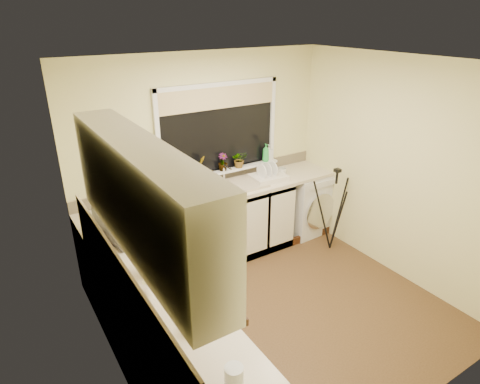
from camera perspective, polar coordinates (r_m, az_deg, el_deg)
The scene contains 34 objects.
floor at distance 4.45m, azimuth 5.03°, elevation -15.91°, with size 3.20×3.20×0.00m, color brown.
ceiling at distance 3.46m, azimuth 6.53°, elevation 17.26°, with size 3.20×3.20×0.00m, color white.
wall_back at distance 4.97m, azimuth -4.97°, elevation 4.74°, with size 3.20×3.20×0.00m, color beige.
wall_front at distance 2.93m, azimuth 24.31°, elevation -11.89°, with size 3.20×3.20×0.00m, color beige.
wall_left at distance 3.17m, azimuth -18.09°, elevation -7.98°, with size 3.00×3.00×0.00m, color beige.
wall_right at distance 4.88m, azimuth 20.74°, elevation 2.90°, with size 3.00×3.00×0.00m, color beige.
base_cabinet_back at distance 4.91m, azimuth -6.37°, elevation -5.72°, with size 2.55×0.60×0.86m, color silver.
base_cabinet_left at distance 3.48m, azimuth -9.89°, elevation -20.25°, with size 0.54×2.40×0.86m, color silver.
worktop_back at distance 4.85m, azimuth -3.17°, elevation -0.09°, with size 3.20×0.60×0.04m, color beige.
worktop_left at distance 3.19m, azimuth -10.46°, elevation -14.40°, with size 0.60×2.40×0.04m, color beige.
upper_cabinet at distance 2.56m, azimuth -13.54°, elevation -0.69°, with size 0.28×1.90×0.70m, color silver.
splashback_left at distance 2.98m, azimuth -16.03°, elevation -12.22°, with size 0.02×2.40×0.45m, color beige.
splashback_back at distance 5.05m, azimuth -4.81°, elevation 1.96°, with size 3.20×0.02×0.14m, color beige.
window_glass at distance 4.95m, azimuth -2.95°, elevation 8.66°, with size 1.50×0.02×1.00m, color black.
window_blind at distance 4.85m, azimuth -2.89°, elevation 12.89°, with size 1.50×0.02×0.25m, color tan.
windowsill at distance 5.06m, azimuth -2.52°, elevation 2.89°, with size 1.60×0.14×0.03m, color white.
sink at distance 4.92m, azimuth -1.15°, elevation 0.77°, with size 0.82×0.46×0.03m, color tan.
faucet at distance 5.03m, azimuth -2.23°, elevation 2.56°, with size 0.03×0.03×0.24m, color silver.
washing_machine at distance 5.75m, azimuth 8.95°, elevation -1.32°, with size 0.60×0.58×0.85m, color silver.
laptop at distance 4.56m, azimuth -8.61°, elevation -0.66°, with size 0.46×0.43×0.27m.
kettle at distance 3.40m, azimuth -11.94°, elevation -9.22°, with size 0.17×0.17×0.22m, color white.
dish_rack at distance 5.16m, azimuth 3.95°, elevation 2.03°, with size 0.43×0.32×0.06m, color beige.
tripod at distance 5.30m, azimuth 12.81°, elevation -2.44°, with size 0.54×0.54×1.10m, color black, non-canonical shape.
glass_jug at distance 2.48m, azimuth -0.83°, elevation -24.37°, with size 0.11×0.11×0.16m, color silver.
steel_jar at distance 3.21m, azimuth -12.66°, elevation -12.79°, with size 0.07×0.07×0.10m, color white.
microwave at distance 3.95m, azimuth -15.87°, elevation -4.23°, with size 0.50×0.34×0.28m, color silver.
plant_a at distance 4.77m, azimuth -7.77°, elevation 3.16°, with size 0.13×0.09×0.25m, color #999999.
plant_b at distance 4.86m, azimuth -5.55°, elevation 3.63°, with size 0.13×0.11×0.24m, color #999999.
plant_c at distance 5.01m, azimuth -2.40°, elevation 4.17°, with size 0.12×0.12×0.21m, color #999999.
plant_d at distance 5.11m, azimuth -0.07°, elevation 4.55°, with size 0.19×0.16×0.21m, color #999999.
soap_bottle_green at distance 5.34m, azimuth 3.59°, elevation 5.45°, with size 0.09×0.09×0.23m, color green.
soap_bottle_clear at distance 5.39m, azimuth 4.00°, elevation 5.48°, with size 0.09×0.10×0.21m, color #999999.
cup_back at distance 5.31m, azimuth 5.82°, elevation 2.80°, with size 0.13×0.13×0.10m, color beige.
cup_left at distance 2.88m, azimuth -6.76°, elevation -17.24°, with size 0.11×0.11×0.10m, color #EFDEC5.
Camera 1 is at (-2.15, -2.68, 2.82)m, focal length 30.84 mm.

